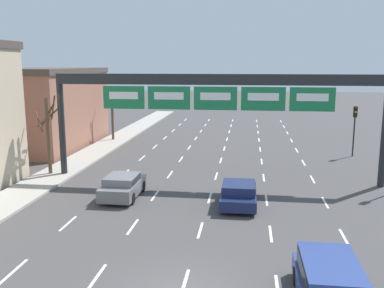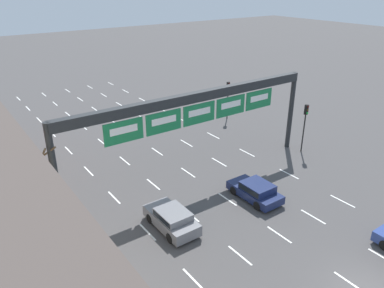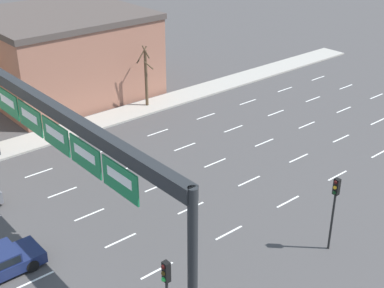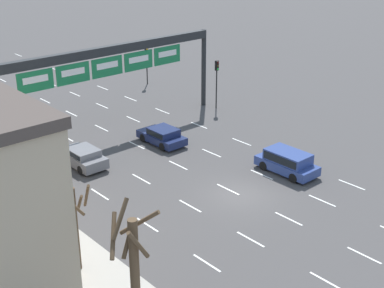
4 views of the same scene
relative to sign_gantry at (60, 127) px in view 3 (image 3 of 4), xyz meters
The scene contains 5 objects.
lane_dashes 6.12m from the sign_gantry, 90.00° to the right, with size 13.32×67.00×0.01m.
sign_gantry is the anchor object (origin of this frame).
building_far 22.25m from the sign_gantry, 152.32° to the left, with size 13.26×13.87×7.36m.
traffic_light_mid_block 14.67m from the sign_gantry, 39.89° to the left, with size 0.30×0.35×4.26m.
tree_bare_second 18.20m from the sign_gantry, 130.00° to the left, with size 1.07×1.12×5.39m.
Camera 3 is at (23.97, 3.57, 17.48)m, focal length 50.00 mm.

